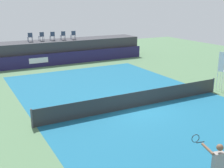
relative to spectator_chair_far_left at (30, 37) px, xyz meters
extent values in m
plane|color=#4C704C|center=(2.59, -12.37, -2.69)|extent=(48.00, 48.00, 0.00)
cube|color=#16597A|center=(2.59, -15.37, -2.69)|extent=(12.00, 22.00, 0.00)
cube|color=#231E4C|center=(2.59, -1.87, -2.09)|extent=(18.00, 0.20, 1.20)
cube|color=white|center=(0.20, -1.98, -2.03)|extent=(1.80, 0.02, 0.50)
cube|color=#38383D|center=(2.59, -0.07, -1.59)|extent=(18.00, 2.80, 2.20)
cylinder|color=#2D3D56|center=(0.22, 0.26, -0.27)|extent=(0.04, 0.04, 0.44)
cylinder|color=#2D3D56|center=(-0.18, 0.29, -0.27)|extent=(0.04, 0.04, 0.44)
cylinder|color=#2D3D56|center=(0.19, -0.14, -0.27)|extent=(0.04, 0.04, 0.44)
cylinder|color=#2D3D56|center=(-0.21, -0.11, -0.27)|extent=(0.04, 0.04, 0.44)
cube|color=#2D3D56|center=(0.01, 0.08, -0.04)|extent=(0.47, 0.47, 0.03)
cube|color=#2D3D56|center=(-0.01, -0.13, 0.19)|extent=(0.44, 0.06, 0.42)
cylinder|color=#2D3D56|center=(1.32, 0.37, -0.27)|extent=(0.04, 0.04, 0.44)
cylinder|color=#2D3D56|center=(0.92, 0.34, -0.27)|extent=(0.04, 0.04, 0.44)
cylinder|color=#2D3D56|center=(1.36, -0.03, -0.27)|extent=(0.04, 0.04, 0.44)
cylinder|color=#2D3D56|center=(0.95, -0.07, -0.27)|extent=(0.04, 0.04, 0.44)
cube|color=#2D3D56|center=(1.14, 0.15, -0.04)|extent=(0.47, 0.47, 0.03)
cube|color=#2D3D56|center=(1.16, -0.05, 0.19)|extent=(0.44, 0.06, 0.42)
cylinder|color=#2D3D56|center=(2.43, 0.15, -0.27)|extent=(0.04, 0.04, 0.44)
cylinder|color=#2D3D56|center=(2.03, 0.18, -0.27)|extent=(0.04, 0.04, 0.44)
cylinder|color=#2D3D56|center=(2.40, -0.26, -0.27)|extent=(0.04, 0.04, 0.44)
cylinder|color=#2D3D56|center=(2.00, -0.22, -0.27)|extent=(0.04, 0.04, 0.44)
cube|color=#2D3D56|center=(2.22, -0.04, -0.04)|extent=(0.47, 0.47, 0.03)
cube|color=#2D3D56|center=(2.20, -0.25, 0.19)|extent=(0.44, 0.06, 0.42)
cylinder|color=#2D3D56|center=(3.51, 0.07, -0.27)|extent=(0.04, 0.04, 0.44)
cylinder|color=#2D3D56|center=(3.11, 0.08, -0.27)|extent=(0.04, 0.04, 0.44)
cylinder|color=#2D3D56|center=(3.49, -0.34, -0.27)|extent=(0.04, 0.04, 0.44)
cylinder|color=#2D3D56|center=(3.09, -0.32, -0.27)|extent=(0.04, 0.04, 0.44)
cube|color=#2D3D56|center=(3.30, -0.13, -0.04)|extent=(0.46, 0.46, 0.03)
cube|color=#2D3D56|center=(3.29, -0.33, 0.19)|extent=(0.44, 0.04, 0.42)
cylinder|color=#2D3D56|center=(4.58, -0.05, -0.27)|extent=(0.04, 0.04, 0.44)
cylinder|color=#2D3D56|center=(4.18, -0.03, -0.27)|extent=(0.04, 0.04, 0.44)
cylinder|color=#2D3D56|center=(4.57, -0.46, -0.27)|extent=(0.04, 0.04, 0.44)
cylinder|color=#2D3D56|center=(4.16, -0.44, -0.27)|extent=(0.04, 0.04, 0.44)
cube|color=#2D3D56|center=(4.37, -0.24, -0.04)|extent=(0.46, 0.46, 0.03)
cube|color=#2D3D56|center=(4.36, -0.45, 0.19)|extent=(0.44, 0.05, 0.42)
cylinder|color=white|center=(9.68, -15.14, -1.99)|extent=(0.04, 0.04, 1.40)
cylinder|color=white|center=(9.36, -15.61, -1.99)|extent=(0.04, 0.04, 1.40)
cylinder|color=white|center=(9.28, -15.21, -1.99)|extent=(0.04, 0.04, 1.40)
cube|color=white|center=(9.52, -15.37, -1.28)|extent=(0.51, 0.51, 0.03)
cube|color=white|center=(9.31, -15.41, -0.60)|extent=(0.11, 0.44, 1.33)
cube|color=#2D2D2D|center=(2.59, -15.37, -2.22)|extent=(12.40, 0.02, 0.95)
cylinder|color=#4C4C51|center=(-3.61, -15.37, -2.19)|extent=(0.10, 0.10, 1.00)
cylinder|color=#4C4C51|center=(8.79, -15.37, -2.19)|extent=(0.10, 0.10, 1.00)
cube|color=gray|center=(0.45, -23.28, -1.49)|extent=(0.39, 0.27, 0.56)
sphere|color=brown|center=(0.45, -23.28, -1.03)|extent=(0.22, 0.22, 0.22)
cylinder|color=brown|center=(0.27, -22.96, -1.19)|extent=(0.21, 0.61, 0.14)
cylinder|color=black|center=(0.36, -22.55, -1.16)|extent=(0.30, 0.09, 0.03)
torus|color=black|center=(0.42, -22.27, -1.16)|extent=(0.30, 0.09, 0.30)
sphere|color=#D8EA33|center=(5.22, -14.18, -2.66)|extent=(0.07, 0.07, 0.07)
camera|label=1|loc=(-6.34, -28.79, 3.36)|focal=46.15mm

